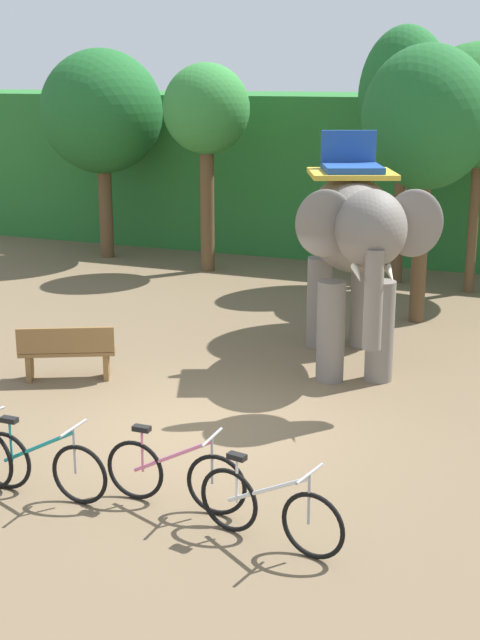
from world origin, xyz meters
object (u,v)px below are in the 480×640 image
bike_teal (41,465)px  bike_white (269,510)px  wooden_bench (67,351)px  tree_far_right (102,112)px  bike_pink (175,475)px  elephant (354,236)px  tree_center_right (206,113)px  tree_far_left (427,119)px  tree_right (405,100)px

bike_teal → bike_white: 2.77m
wooden_bench → tree_far_right: bearing=116.9°
bike_pink → wooden_bench: bearing=137.5°
elephant → bike_pink: (-0.51, -5.40, -1.82)m
bike_pink → wooden_bench: (-3.44, 3.16, 0.09)m
tree_far_right → wooden_bench: tree_far_right is taller
tree_far_right → bike_teal: 14.21m
tree_center_right → bike_white: bearing=-63.0°
bike_white → bike_teal: bearing=179.6°
tree_far_left → wooden_bench: (-4.40, -5.52, -3.38)m
elephant → wooden_bench: 4.86m
tree_right → tree_center_right: bearing=-173.5°
elephant → bike_pink: elephant is taller
tree_right → bike_white: 12.88m
bike_white → tree_far_right: bearing=126.7°
bike_teal → bike_white: (2.77, -0.02, 0.00)m
elephant → tree_right: bearing=95.9°
tree_far_left → wooden_bench: 7.83m
tree_right → bike_pink: size_ratio=3.34×
tree_far_left → bike_white: (0.30, -9.05, -3.47)m
tree_far_left → bike_teal: bearing=-105.3°
bike_pink → elephant: bearing=84.6°
bike_white → wooden_bench: (-4.70, 3.52, 0.09)m
tree_right → tree_far_right: bearing=179.8°
tree_far_left → bike_white: size_ratio=3.09×
tree_far_right → wooden_bench: size_ratio=3.48×
tree_far_left → wooden_bench: tree_far_left is taller
tree_far_right → bike_pink: tree_far_right is taller
bike_teal → tree_far_right: bearing=117.4°
tree_center_right → elephant: (5.23, -5.96, -1.59)m
tree_far_left → bike_teal: 9.98m
tree_center_right → wooden_bench: tree_center_right is taller
tree_center_right → bike_teal: bearing=-74.7°
bike_pink → bike_white: size_ratio=1.01×
bike_teal → bike_white: size_ratio=1.01×
tree_far_right → elephant: (8.40, -6.52, -1.52)m
tree_center_right → tree_far_right: bearing=170.1°
tree_far_left → bike_teal: (-2.47, -9.03, -3.47)m
elephant → tree_center_right: bearing=131.3°
tree_far_right → tree_far_left: bearing=-20.1°
bike_pink → tree_far_right: bearing=123.5°
bike_white → wooden_bench: bike_white is taller
bike_pink → bike_white: 1.31m
tree_far_right → tree_center_right: bearing=-9.9°
elephant → wooden_bench: elephant is taller
bike_teal → bike_pink: (1.52, 0.35, 0.00)m
tree_far_right → tree_right: tree_right is taller
tree_right → bike_pink: bearing=-89.2°
bike_teal → tree_center_right: bearing=105.3°
tree_right → elephant: (0.67, -6.49, -1.91)m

